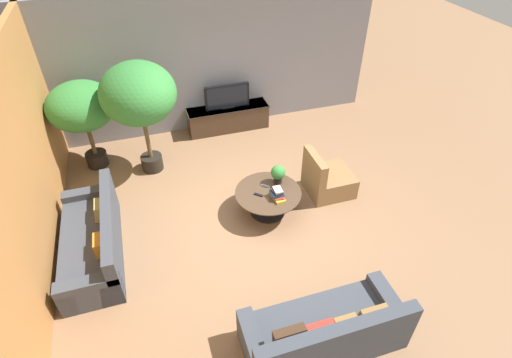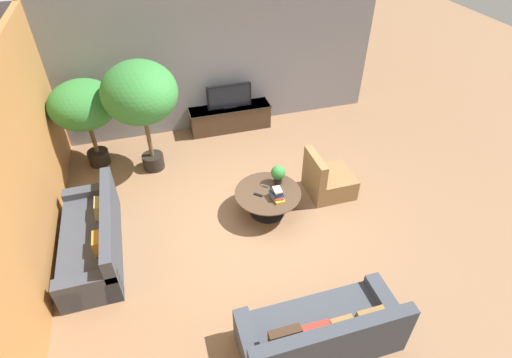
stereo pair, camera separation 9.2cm
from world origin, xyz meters
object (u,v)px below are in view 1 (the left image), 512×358
Objects in this scene: television at (227,97)px; armchair_wicker at (327,180)px; media_console at (228,118)px; potted_plant_tabletop at (278,173)px; potted_palm_corner at (139,96)px; potted_palm_tall at (82,108)px; couch_near_entry at (325,332)px; coffee_table at (268,198)px; couch_by_wall at (94,241)px.

armchair_wicker is at bearing -66.49° from television.
media_console is 1.86× the size of television.
media_console is at bearing 94.42° from potted_plant_tabletop.
television is at bearing 29.05° from potted_palm_corner.
potted_palm_corner is (1.05, -0.47, 0.32)m from potted_palm_tall.
potted_palm_corner reaches higher than couch_near_entry.
coffee_table is at bearing -92.90° from couch_near_entry.
television is at bearing 94.42° from potted_plant_tabletop.
potted_plant_tabletop is (2.04, -1.69, -0.97)m from potted_palm_corner.
potted_plant_tabletop reaches higher than media_console.
potted_palm_tall is at bearing 179.39° from couch_by_wall.
potted_plant_tabletop is at bearing -85.58° from media_console.
potted_palm_tall is at bearing 62.03° from armchair_wicker.
potted_palm_tall is (-2.88, -0.55, 0.48)m from television.
armchair_wicker is 4.70m from potted_palm_tall.
potted_palm_tall reaches higher than couch_by_wall.
potted_plant_tabletop is at bearing -97.72° from couch_near_entry.
couch_by_wall is 6.09× the size of potted_plant_tabletop.
couch_by_wall is (-2.87, -0.10, -0.03)m from coffee_table.
potted_palm_tall is (-2.88, -0.55, 1.01)m from media_console.
potted_palm_tall reaches higher than coffee_table.
couch_by_wall is at bearing -90.61° from potted_palm_tall.
television is (0.00, -0.00, 0.53)m from media_console.
potted_palm_corner is 6.33× the size of potted_plant_tabletop.
television is at bearing 23.51° from armchair_wicker.
coffee_table is at bearing -90.68° from media_console.
media_console is 2.48m from potted_palm_corner.
potted_palm_corner reaches higher than coffee_table.
media_console is 5.46m from couch_near_entry.
armchair_wicker is at bearing -29.29° from potted_palm_corner.
media_console reaches higher than coffee_table.
potted_palm_corner reaches higher than armchair_wicker.
armchair_wicker reaches higher than couch_near_entry.
television reaches higher than couch_by_wall.
couch_near_entry is 2.80m from potted_plant_tabletop.
media_console is 2.95m from armchair_wicker.
armchair_wicker reaches higher than couch_by_wall.
couch_by_wall is at bearing -118.40° from potted_palm_corner.
potted_plant_tabletop is at bearing 38.91° from coffee_table.
television reaches higher than potted_plant_tabletop.
coffee_table is 2.87m from couch_by_wall.
armchair_wicker is (1.21, 0.20, -0.04)m from coffee_table.
potted_palm_corner is at bearing 151.60° from couch_by_wall.
potted_palm_corner is (-1.80, 1.88, 1.30)m from coffee_table.
armchair_wicker is at bearing -27.97° from potted_palm_tall.
potted_plant_tabletop is (-0.97, 0.00, 0.38)m from armchair_wicker.
potted_plant_tabletop is at bearing 95.52° from couch_by_wall.
television is 0.87× the size of coffee_table.
couch_near_entry is 2.35× the size of armchair_wicker.
coffee_table is at bearing 99.19° from armchair_wicker.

